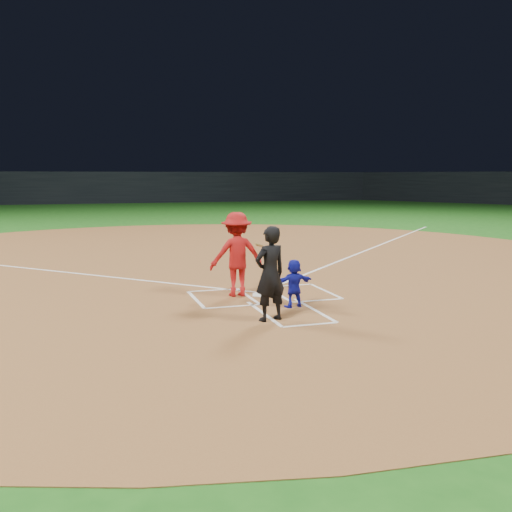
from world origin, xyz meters
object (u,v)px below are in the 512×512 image
object	(u,v)px
home_plate	(263,295)
umpire	(270,274)
catcher	(294,283)
batter_at_plate	(237,254)

from	to	relation	value
home_plate	umpire	distance (m)	2.50
catcher	batter_at_plate	world-z (taller)	batter_at_plate
batter_at_plate	home_plate	bearing A→B (deg)	-13.73
umpire	batter_at_plate	bearing A→B (deg)	-106.50
home_plate	catcher	xyz separation A→B (m)	(0.24, -1.33, 0.50)
umpire	batter_at_plate	distance (m)	2.39
catcher	batter_at_plate	distance (m)	1.76
catcher	batter_at_plate	xyz separation A→B (m)	(-0.83, 1.48, 0.46)
home_plate	catcher	world-z (taller)	catcher
umpire	catcher	bearing A→B (deg)	-148.97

